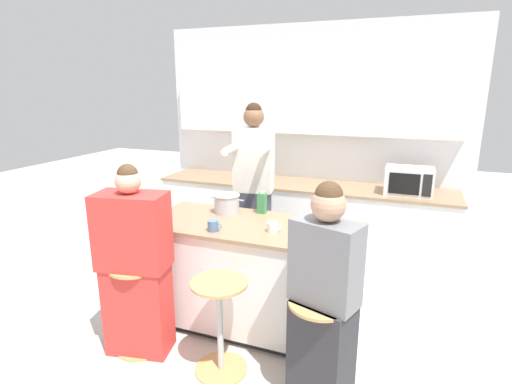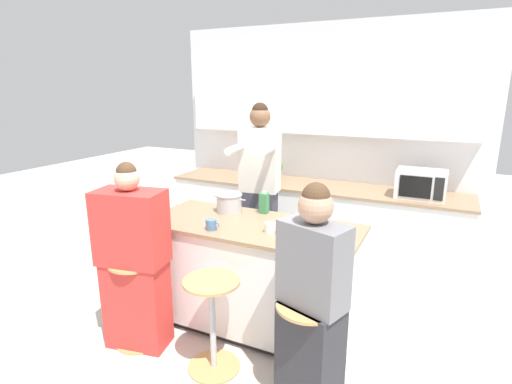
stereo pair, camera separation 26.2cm
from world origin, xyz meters
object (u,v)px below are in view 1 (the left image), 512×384
(bar_stool_center, at_px, (220,321))
(coffee_cup_near, at_px, (273,227))
(bar_stool_leftmost, at_px, (138,301))
(banana_bunch, at_px, (310,226))
(person_seated_near, at_px, (324,305))
(cooking_pot, at_px, (227,204))
(fruit_bowl, at_px, (336,241))
(person_wrapped_blanket, at_px, (135,268))
(juice_carton, at_px, (262,203))
(microwave, at_px, (409,181))
(kitchen_island, at_px, (253,275))
(coffee_cup_far, at_px, (213,226))
(bar_stool_rightmost, at_px, (318,344))
(potted_plant, at_px, (264,168))
(person_cooking, at_px, (254,196))

(bar_stool_center, distance_m, coffee_cup_near, 0.78)
(bar_stool_leftmost, bearing_deg, banana_bunch, 30.84)
(bar_stool_center, bearing_deg, banana_bunch, 56.92)
(bar_stool_leftmost, xyz_separation_m, person_seated_near, (1.42, -0.02, 0.28))
(coffee_cup_near, bearing_deg, cooking_pot, 149.62)
(fruit_bowl, bearing_deg, person_wrapped_blanket, -163.34)
(juice_carton, bearing_deg, microwave, 44.99)
(kitchen_island, height_order, microwave, microwave)
(cooking_pot, height_order, coffee_cup_far, cooking_pot)
(bar_stool_rightmost, relative_size, potted_plant, 2.52)
(coffee_cup_near, xyz_separation_m, juice_carton, (-0.24, 0.42, 0.05))
(person_seated_near, xyz_separation_m, fruit_bowl, (-0.01, 0.42, 0.26))
(microwave, bearing_deg, juice_carton, -135.01)
(banana_bunch, bearing_deg, kitchen_island, -170.66)
(person_wrapped_blanket, height_order, person_seated_near, person_wrapped_blanket)
(bar_stool_leftmost, xyz_separation_m, coffee_cup_far, (0.47, 0.36, 0.55))
(kitchen_island, distance_m, bar_stool_center, 0.63)
(kitchen_island, bearing_deg, juice_carton, 96.15)
(banana_bunch, xyz_separation_m, microwave, (0.70, 1.43, 0.11))
(coffee_cup_far, distance_m, microwave, 2.24)
(person_wrapped_blanket, bearing_deg, coffee_cup_far, 28.88)
(kitchen_island, distance_m, person_seated_near, 0.98)
(microwave, bearing_deg, coffee_cup_near, -120.54)
(kitchen_island, relative_size, coffee_cup_near, 15.17)
(bar_stool_center, bearing_deg, person_wrapped_blanket, -179.48)
(bar_stool_leftmost, relative_size, person_cooking, 0.38)
(banana_bunch, bearing_deg, potted_plant, 121.93)
(fruit_bowl, height_order, potted_plant, potted_plant)
(person_seated_near, distance_m, cooking_pot, 1.37)
(person_seated_near, relative_size, banana_bunch, 10.70)
(cooking_pot, xyz_separation_m, banana_bunch, (0.78, -0.13, -0.06))
(bar_stool_rightmost, height_order, person_wrapped_blanket, person_wrapped_blanket)
(person_cooking, relative_size, coffee_cup_far, 15.73)
(bar_stool_rightmost, height_order, cooking_pot, cooking_pot)
(kitchen_island, height_order, person_seated_near, person_seated_near)
(cooking_pot, distance_m, banana_bunch, 0.79)
(person_wrapped_blanket, relative_size, banana_bunch, 10.74)
(juice_carton, bearing_deg, bar_stool_center, -87.96)
(bar_stool_rightmost, distance_m, microwave, 2.29)
(person_seated_near, bearing_deg, microwave, 97.23)
(person_seated_near, relative_size, coffee_cup_near, 12.68)
(person_cooking, height_order, fruit_bowl, person_cooking)
(cooking_pot, xyz_separation_m, juice_carton, (0.29, 0.11, 0.01))
(bar_stool_center, bearing_deg, fruit_bowl, 30.09)
(bar_stool_leftmost, xyz_separation_m, person_cooking, (0.42, 1.35, 0.53))
(bar_stool_leftmost, height_order, juice_carton, juice_carton)
(juice_carton, bearing_deg, person_wrapped_blanket, -124.54)
(person_cooking, bearing_deg, coffee_cup_far, -94.97)
(person_wrapped_blanket, xyz_separation_m, microwave, (1.85, 2.14, 0.35))
(cooking_pot, bearing_deg, potted_plant, 95.95)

